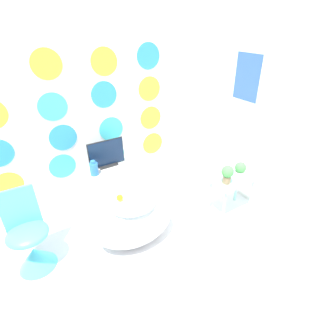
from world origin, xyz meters
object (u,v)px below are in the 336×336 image
Objects in this scene: potted_plant_left at (227,173)px; potted_plant_right at (240,170)px; tv at (107,155)px; vase at (94,169)px; bathtub at (133,219)px; chair at (32,245)px.

potted_plant_left reaches higher than potted_plant_right.
potted_plant_left is (1.05, -1.02, -0.09)m from tv.
bathtub is at bearing -77.56° from vase.
chair reaches higher than vase.
vase is 1.55m from potted_plant_left.
bathtub is at bearing -10.77° from chair.
tv is 1.47m from potted_plant_left.
bathtub is 1.98× the size of tv.
tv reaches higher than chair.
tv is 2.42× the size of vase.
tv reaches higher than potted_plant_left.
potted_plant_left is at bearing -11.71° from bathtub.
vase is at bearing 30.48° from chair.
vase is at bearing -150.75° from tv.
bathtub is at bearing 170.99° from potted_plant_right.
bathtub is at bearing -94.50° from tv.
potted_plant_right is at bearing -9.75° from chair.
chair is 1.85× the size of tv.
chair is 3.68× the size of potted_plant_left.
bathtub is 1.18m from potted_plant_left.
vase is 1.73m from potted_plant_right.
potted_plant_right is at bearing 4.36° from potted_plant_left.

